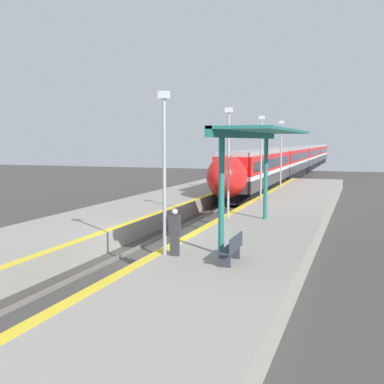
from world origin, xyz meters
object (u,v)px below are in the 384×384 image
(lamppost_farthest, at_px, (281,150))
(lamppost_far, at_px, (261,152))
(railway_signal, at_px, (222,169))
(train, at_px, (298,159))
(platform_bench, at_px, (232,248))
(lamppost_near, at_px, (164,163))
(lamppost_mid, at_px, (229,156))
(person_waiting, at_px, (175,232))

(lamppost_farthest, bearing_deg, lamppost_far, -90.00)
(lamppost_far, height_order, lamppost_farthest, same)
(railway_signal, bearing_deg, lamppost_farthest, 25.89)
(train, relative_size, platform_bench, 49.93)
(lamppost_near, xyz_separation_m, lamppost_far, (0.00, 16.32, 0.00))
(train, distance_m, lamppost_near, 52.96)
(lamppost_near, height_order, lamppost_farthest, same)
(platform_bench, bearing_deg, lamppost_farthest, 95.60)
(lamppost_near, xyz_separation_m, lamppost_farthest, (0.00, 24.48, 0.00))
(railway_signal, bearing_deg, lamppost_far, -54.21)
(lamppost_mid, distance_m, lamppost_farthest, 16.32)
(lamppost_near, bearing_deg, lamppost_mid, 90.00)
(train, distance_m, platform_bench, 53.41)
(platform_bench, distance_m, lamppost_far, 17.03)
(lamppost_near, distance_m, lamppost_far, 16.32)
(train, xyz_separation_m, railway_signal, (-2.19, -30.52, 0.18))
(person_waiting, xyz_separation_m, railway_signal, (-4.73, 22.38, 0.73))
(train, bearing_deg, lamppost_far, -86.60)
(railway_signal, relative_size, lamppost_far, 0.72)
(railway_signal, distance_m, lamppost_near, 22.84)
(lamppost_near, distance_m, lamppost_farthest, 24.48)
(platform_bench, bearing_deg, lamppost_near, 172.44)
(platform_bench, bearing_deg, person_waiting, 171.43)
(train, bearing_deg, lamppost_mid, -87.22)
(lamppost_far, relative_size, lamppost_farthest, 1.00)
(platform_bench, xyz_separation_m, person_waiting, (-2.06, 0.31, 0.35))
(platform_bench, bearing_deg, lamppost_mid, 106.01)
(lamppost_far, bearing_deg, lamppost_farthest, 90.00)
(lamppost_mid, relative_size, lamppost_far, 1.00)
(train, bearing_deg, railway_signal, -94.10)
(train, distance_m, person_waiting, 52.96)
(train, distance_m, railway_signal, 30.60)
(platform_bench, xyz_separation_m, lamppost_far, (-2.43, 16.64, 2.64))
(person_waiting, distance_m, railway_signal, 22.88)
(train, xyz_separation_m, lamppost_farthest, (2.17, -28.41, 1.74))
(person_waiting, bearing_deg, platform_bench, -8.57)
(train, height_order, lamppost_farthest, lamppost_farthest)
(lamppost_near, bearing_deg, lamppost_far, 90.00)
(railway_signal, relative_size, lamppost_farthest, 0.72)
(lamppost_near, relative_size, lamppost_farthest, 1.00)
(train, relative_size, railway_signal, 19.64)
(person_waiting, relative_size, railway_signal, 0.40)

